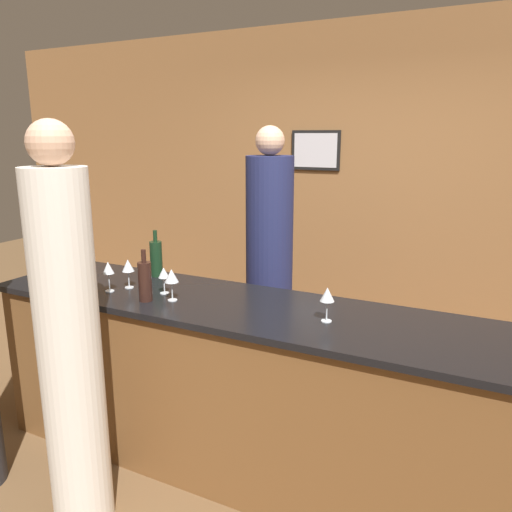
{
  "coord_description": "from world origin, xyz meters",
  "views": [
    {
      "loc": [
        1.01,
        -2.24,
        1.88
      ],
      "look_at": [
        -0.16,
        0.1,
        1.24
      ],
      "focal_mm": 35.0,
      "sensor_mm": 36.0,
      "label": 1
    }
  ],
  "objects": [
    {
      "name": "back_wall",
      "position": [
        -0.0,
        2.0,
        1.4
      ],
      "size": [
        8.0,
        0.08,
        2.8
      ],
      "color": "olive",
      "rests_on": "ground_plane"
    },
    {
      "name": "wine_bottle_1",
      "position": [
        -0.69,
        -0.18,
        1.11
      ],
      "size": [
        0.07,
        0.07,
        0.29
      ],
      "color": "black",
      "rests_on": "bar_counter"
    },
    {
      "name": "wine_glass_5",
      "position": [
        -0.93,
        -0.03,
        1.12
      ],
      "size": [
        0.07,
        0.07,
        0.17
      ],
      "color": "silver",
      "rests_on": "bar_counter"
    },
    {
      "name": "wine_glass_3",
      "position": [
        -1.52,
        0.02,
        1.12
      ],
      "size": [
        0.06,
        0.06,
        0.17
      ],
      "color": "silver",
      "rests_on": "bar_counter"
    },
    {
      "name": "wine_glass_2",
      "position": [
        -0.99,
        -0.14,
        1.13
      ],
      "size": [
        0.07,
        0.07,
        0.18
      ],
      "color": "silver",
      "rests_on": "bar_counter"
    },
    {
      "name": "guest_0",
      "position": [
        -0.71,
        -0.71,
        0.92
      ],
      "size": [
        0.29,
        0.29,
        1.95
      ],
      "color": "silver",
      "rests_on": "ground_plane"
    },
    {
      "name": "wine_glass_1",
      "position": [
        0.3,
        -0.04,
        1.13
      ],
      "size": [
        0.07,
        0.07,
        0.17
      ],
      "color": "silver",
      "rests_on": "bar_counter"
    },
    {
      "name": "wine_bottle_0",
      "position": [
        -0.95,
        0.25,
        1.11
      ],
      "size": [
        0.08,
        0.08,
        0.3
      ],
      "color": "black",
      "rests_on": "bar_counter"
    },
    {
      "name": "bar_counter",
      "position": [
        0.0,
        0.0,
        0.5
      ],
      "size": [
        3.43,
        0.72,
        0.99
      ],
      "color": "brown",
      "rests_on": "ground_plane"
    },
    {
      "name": "bartender",
      "position": [
        -0.39,
        0.77,
        0.91
      ],
      "size": [
        0.32,
        0.32,
        1.94
      ],
      "rotation": [
        0.0,
        0.0,
        3.14
      ],
      "color": "#1E234C",
      "rests_on": "ground_plane"
    },
    {
      "name": "ground_plane",
      "position": [
        0.0,
        0.0,
        0.0
      ],
      "size": [
        14.0,
        14.0,
        0.0
      ],
      "primitive_type": "plane",
      "color": "brown"
    },
    {
      "name": "wine_glass_0",
      "position": [
        -0.68,
        -0.03,
        1.11
      ],
      "size": [
        0.06,
        0.06,
        0.15
      ],
      "color": "silver",
      "rests_on": "bar_counter"
    },
    {
      "name": "wine_glass_4",
      "position": [
        -0.56,
        -0.11,
        1.13
      ],
      "size": [
        0.08,
        0.08,
        0.18
      ],
      "color": "silver",
      "rests_on": "bar_counter"
    },
    {
      "name": "wine_bottle_2",
      "position": [
        -1.35,
        -0.26,
        1.11
      ],
      "size": [
        0.07,
        0.07,
        0.3
      ],
      "color": "black",
      "rests_on": "bar_counter"
    }
  ]
}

